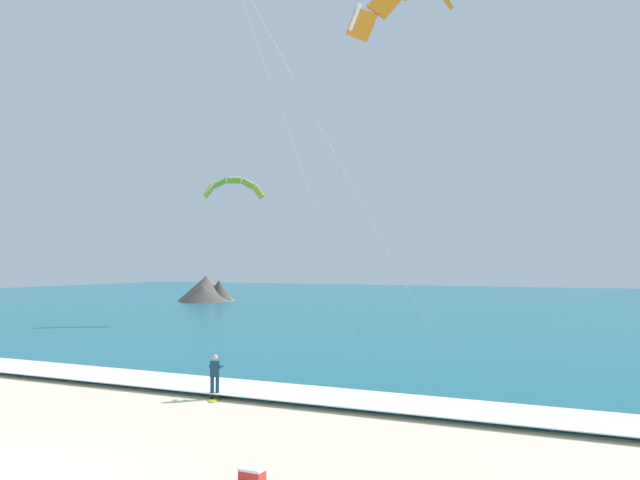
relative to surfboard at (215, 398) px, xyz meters
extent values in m
cube|color=#146075|center=(0.96, 60.40, 0.07)|extent=(200.00, 120.00, 0.20)
cube|color=white|center=(0.96, 1.40, 0.19)|extent=(200.00, 3.13, 0.04)
ellipsoid|color=yellow|center=(0.00, 0.00, 0.00)|extent=(1.00, 1.45, 0.05)
cube|color=black|center=(0.00, 0.23, 0.04)|extent=(0.17, 0.12, 0.04)
cube|color=black|center=(0.00, -0.23, 0.04)|extent=(0.17, 0.12, 0.04)
cylinder|color=#143347|center=(-0.09, -0.04, 0.39)|extent=(0.14, 0.14, 0.84)
cylinder|color=#143347|center=(0.09, 0.04, 0.39)|extent=(0.14, 0.14, 0.84)
cube|color=#143347|center=(0.00, 0.00, 1.11)|extent=(0.39, 0.33, 0.60)
sphere|color=tan|center=(0.00, 0.00, 1.55)|extent=(0.22, 0.22, 0.22)
cylinder|color=#143347|center=(-0.23, 0.07, 1.16)|extent=(0.30, 0.50, 0.22)
cylinder|color=#143347|center=(0.09, 0.22, 1.16)|extent=(0.30, 0.50, 0.22)
cylinder|color=black|center=(-0.16, 0.34, 1.16)|extent=(0.51, 0.27, 0.04)
cube|color=#3F3F42|center=(-0.05, 0.11, 0.89)|extent=(0.14, 0.12, 0.10)
cube|color=orange|center=(3.24, 9.97, 18.26)|extent=(1.87, 1.50, 1.30)
cube|color=orange|center=(1.98, 10.05, 17.36)|extent=(1.69, 1.24, 1.59)
cube|color=white|center=(1.78, 9.66, 17.65)|extent=(0.90, 0.56, 1.24)
cylinder|color=#B2B2B7|center=(3.47, 4.01, 9.27)|extent=(6.64, 7.37, 16.19)
cylinder|color=#B2B2B7|center=(1.07, 5.20, 9.27)|extent=(1.84, 9.73, 16.19)
cube|color=yellow|center=(-14.62, 27.61, 11.17)|extent=(1.32, 1.03, 1.21)
cube|color=white|center=(-14.39, 27.31, 11.36)|extent=(0.66, 0.54, 0.97)
cube|color=yellow|center=(-15.53, 27.29, 11.93)|extent=(1.47, 1.29, 0.95)
cube|color=white|center=(-15.30, 26.99, 12.12)|extent=(0.88, 0.73, 0.63)
cube|color=yellow|center=(-16.54, 26.65, 12.20)|extent=(1.47, 1.42, 0.47)
cube|color=white|center=(-16.31, 26.35, 12.39)|extent=(0.97, 0.80, 0.15)
cube|color=yellow|center=(-17.43, 25.84, 11.93)|extent=(1.29, 1.40, 0.95)
cube|color=white|center=(-17.20, 25.55, 12.12)|extent=(0.89, 0.71, 0.63)
cube|color=yellow|center=(-17.99, 25.06, 11.17)|extent=(0.95, 1.28, 1.21)
cube|color=white|center=(-17.76, 24.76, 11.36)|extent=(0.63, 0.53, 0.97)
cone|color=#47423D|center=(-35.00, 51.57, 1.43)|extent=(3.88, 3.88, 2.92)
cone|color=#47423D|center=(-35.58, 48.90, 1.13)|extent=(6.51, 6.51, 2.32)
cone|color=#665B51|center=(-36.89, 51.45, 1.72)|extent=(7.92, 7.92, 3.50)
cube|color=red|center=(6.46, -7.83, 0.14)|extent=(0.56, 0.36, 0.34)
cube|color=white|center=(6.46, -7.83, 0.34)|extent=(0.58, 0.38, 0.06)
camera|label=1|loc=(14.75, -21.39, 5.17)|focal=37.61mm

